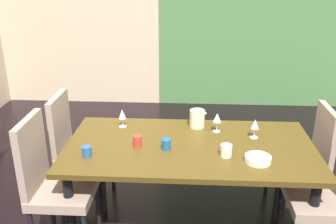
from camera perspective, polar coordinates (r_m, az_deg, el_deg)
ground_plane at (r=3.37m, az=-2.51°, el=-15.35°), size 5.26×5.75×0.02m
back_panel_interior at (r=5.80m, az=-14.06°, el=13.95°), size 2.47×0.10×2.60m
garden_window_panel at (r=5.62m, az=13.32°, el=13.79°), size 2.79×0.10×2.60m
dining_table at (r=2.91m, az=3.36°, el=-6.33°), size 1.89×0.99×0.73m
chair_right_far at (r=3.38m, az=20.46°, el=-5.84°), size 0.44×0.44×0.94m
chair_left_near at (r=2.86m, az=-17.44°, el=-9.78°), size 0.44×0.44×1.04m
chair_right_near at (r=2.88m, az=23.84°, el=-10.93°), size 0.44×0.44×0.99m
chair_left_far at (r=3.36m, az=-13.95°, el=-4.79°), size 0.44×0.44×1.00m
wine_glass_near_window at (r=3.01m, az=13.11°, el=-1.93°), size 0.07×0.07×0.15m
wine_glass_rear at (r=3.06m, az=7.50°, el=-0.96°), size 0.07×0.07×0.16m
wine_glass_right at (r=3.16m, az=-6.99°, el=-0.41°), size 0.07×0.07×0.16m
serving_bowl_front at (r=2.69m, az=13.54°, el=-6.98°), size 0.18×0.18×0.04m
cup_near_shelf at (r=2.78m, az=-0.28°, el=-4.93°), size 0.07×0.07×0.08m
cup_center at (r=2.71m, az=8.85°, el=-5.83°), size 0.08×0.08×0.09m
cup_north at (r=2.84m, az=-4.69°, el=-4.42°), size 0.07×0.07×0.08m
cup_corner at (r=2.75m, az=-12.26°, el=-5.89°), size 0.07×0.07×0.08m
pitcher_left at (r=3.15m, az=4.48°, el=-0.99°), size 0.14×0.13×0.15m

